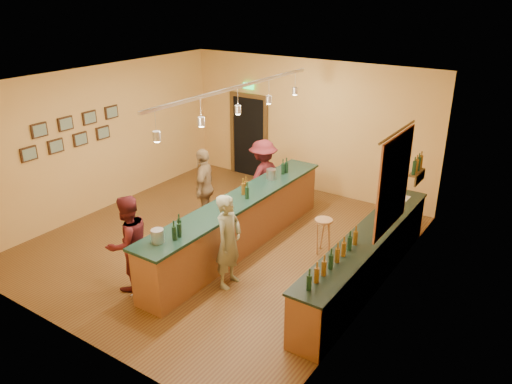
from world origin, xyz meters
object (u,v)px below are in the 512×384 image
Objects in this scene: customer_a at (128,243)px; bar_stool at (323,226)px; customer_b at (204,187)px; customer_c at (263,177)px; back_counter at (366,258)px; bartender at (229,241)px; tasting_bar at (239,220)px.

customer_a reaches higher than bar_stool.
customer_b is 0.99× the size of customer_c.
bar_stool is at bearing 76.45° from customer_c.
bartender is (-1.91, -1.30, 0.34)m from back_counter.
bar_stool is at bearing 71.17° from customer_b.
customer_b reaches higher than tasting_bar.
customer_c reaches higher than customer_b.
customer_b is 2.41× the size of bar_stool.
customer_a is (-0.73, -2.11, 0.23)m from tasting_bar.
bartender is at bearing -62.35° from tasting_bar.
customer_a is at bearing -13.01° from customer_b.
bar_stool is (2.14, 2.87, -0.28)m from customer_a.
customer_c is at bearing -175.55° from customer_a.
bar_stool is (1.41, 0.76, -0.06)m from tasting_bar.
customer_a is at bearing -126.70° from bar_stool.
tasting_bar is at bearing -175.86° from back_counter.
tasting_bar is at bearing -151.70° from bar_stool.
customer_b reaches higher than back_counter.
back_counter is 2.34m from bartender.
customer_b is (-1.85, 1.62, 0.02)m from bartender.
customer_c is at bearing 155.06° from bar_stool.
customer_c is (-1.14, 2.79, 0.02)m from bartender.
back_counter reaches higher than bar_stool.
bar_stool is (2.66, 0.26, -0.29)m from customer_b.
customer_a is 0.99× the size of customer_b.
back_counter is 0.89× the size of tasting_bar.
customer_a reaches higher than bartender.
customer_a reaches higher than tasting_bar.
bartender is 2.37× the size of bar_stool.
bar_stool is at bearing 152.20° from back_counter.
customer_c reaches higher than customer_a.
customer_a is (-3.23, -2.29, 0.35)m from back_counter.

